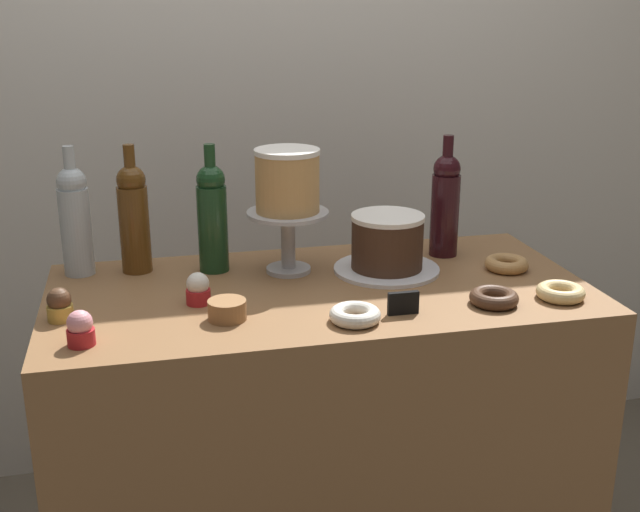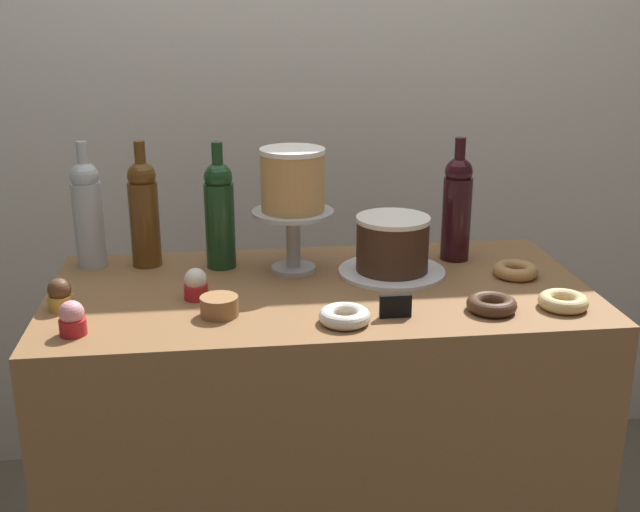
{
  "view_description": "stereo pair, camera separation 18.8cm",
  "coord_description": "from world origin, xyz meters",
  "px_view_note": "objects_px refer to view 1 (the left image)",
  "views": [
    {
      "loc": [
        -0.4,
        -1.74,
        1.62
      ],
      "look_at": [
        0.0,
        0.0,
        1.03
      ],
      "focal_mm": 44.42,
      "sensor_mm": 36.0,
      "label": 1
    },
    {
      "loc": [
        -0.22,
        -1.77,
        1.62
      ],
      "look_at": [
        0.0,
        0.0,
        1.03
      ],
      "focal_mm": 44.42,
      "sensor_mm": 36.0,
      "label": 2
    }
  ],
  "objects_px": {
    "wine_bottle_dark_red": "(445,203)",
    "cake_stand_pedestal": "(288,232)",
    "chocolate_round_cake": "(387,241)",
    "wine_bottle_amber": "(134,216)",
    "donut_sugar": "(355,315)",
    "price_sign_chalkboard": "(403,303)",
    "wine_bottle_green": "(212,216)",
    "donut_chocolate": "(494,298)",
    "cupcake_chocolate": "(60,305)",
    "wine_bottle_clear": "(75,219)",
    "cupcake_strawberry": "(80,329)",
    "donut_maple": "(507,264)",
    "cupcake_vanilla": "(198,289)",
    "cookie_stack": "(227,310)",
    "white_layer_cake": "(287,180)",
    "donut_glazed": "(561,292)"
  },
  "relations": [
    {
      "from": "wine_bottle_dark_red",
      "to": "wine_bottle_amber",
      "type": "bearing_deg",
      "value": 176.51
    },
    {
      "from": "wine_bottle_clear",
      "to": "cake_stand_pedestal",
      "type": "bearing_deg",
      "value": -11.46
    },
    {
      "from": "cupcake_strawberry",
      "to": "donut_sugar",
      "type": "distance_m",
      "value": 0.57
    },
    {
      "from": "donut_sugar",
      "to": "price_sign_chalkboard",
      "type": "bearing_deg",
      "value": 8.89
    },
    {
      "from": "donut_chocolate",
      "to": "cookie_stack",
      "type": "distance_m",
      "value": 0.6
    },
    {
      "from": "cupcake_strawberry",
      "to": "wine_bottle_dark_red",
      "type": "bearing_deg",
      "value": 22.79
    },
    {
      "from": "wine_bottle_green",
      "to": "donut_glazed",
      "type": "relative_size",
      "value": 2.91
    },
    {
      "from": "chocolate_round_cake",
      "to": "wine_bottle_dark_red",
      "type": "bearing_deg",
      "value": 26.85
    },
    {
      "from": "donut_sugar",
      "to": "wine_bottle_green",
      "type": "bearing_deg",
      "value": 122.49
    },
    {
      "from": "cupcake_chocolate",
      "to": "price_sign_chalkboard",
      "type": "bearing_deg",
      "value": -10.45
    },
    {
      "from": "wine_bottle_clear",
      "to": "donut_glazed",
      "type": "distance_m",
      "value": 1.19
    },
    {
      "from": "chocolate_round_cake",
      "to": "donut_glazed",
      "type": "relative_size",
      "value": 1.65
    },
    {
      "from": "cupcake_vanilla",
      "to": "donut_sugar",
      "type": "xyz_separation_m",
      "value": [
        0.32,
        -0.18,
        -0.02
      ]
    },
    {
      "from": "wine_bottle_amber",
      "to": "price_sign_chalkboard",
      "type": "distance_m",
      "value": 0.72
    },
    {
      "from": "chocolate_round_cake",
      "to": "cupcake_chocolate",
      "type": "relative_size",
      "value": 2.49
    },
    {
      "from": "chocolate_round_cake",
      "to": "donut_maple",
      "type": "xyz_separation_m",
      "value": [
        0.3,
        -0.06,
        -0.06
      ]
    },
    {
      "from": "wine_bottle_amber",
      "to": "cookie_stack",
      "type": "xyz_separation_m",
      "value": [
        0.19,
        -0.37,
        -0.12
      ]
    },
    {
      "from": "wine_bottle_clear",
      "to": "cupcake_strawberry",
      "type": "height_order",
      "value": "wine_bottle_clear"
    },
    {
      "from": "wine_bottle_clear",
      "to": "cupcake_strawberry",
      "type": "bearing_deg",
      "value": -86.62
    },
    {
      "from": "white_layer_cake",
      "to": "cupcake_vanilla",
      "type": "height_order",
      "value": "white_layer_cake"
    },
    {
      "from": "wine_bottle_green",
      "to": "donut_maple",
      "type": "relative_size",
      "value": 2.91
    },
    {
      "from": "cake_stand_pedestal",
      "to": "wine_bottle_green",
      "type": "bearing_deg",
      "value": 163.22
    },
    {
      "from": "wine_bottle_green",
      "to": "donut_chocolate",
      "type": "bearing_deg",
      "value": -32.66
    },
    {
      "from": "wine_bottle_amber",
      "to": "donut_maple",
      "type": "height_order",
      "value": "wine_bottle_amber"
    },
    {
      "from": "wine_bottle_amber",
      "to": "donut_maple",
      "type": "distance_m",
      "value": 0.95
    },
    {
      "from": "cake_stand_pedestal",
      "to": "white_layer_cake",
      "type": "height_order",
      "value": "white_layer_cake"
    },
    {
      "from": "cupcake_chocolate",
      "to": "donut_chocolate",
      "type": "relative_size",
      "value": 0.66
    },
    {
      "from": "cupcake_vanilla",
      "to": "donut_maple",
      "type": "height_order",
      "value": "cupcake_vanilla"
    },
    {
      "from": "wine_bottle_green",
      "to": "cookie_stack",
      "type": "distance_m",
      "value": 0.36
    },
    {
      "from": "wine_bottle_dark_red",
      "to": "cake_stand_pedestal",
      "type": "bearing_deg",
      "value": -174.23
    },
    {
      "from": "donut_sugar",
      "to": "donut_glazed",
      "type": "xyz_separation_m",
      "value": [
        0.5,
        0.03,
        0.0
      ]
    },
    {
      "from": "chocolate_round_cake",
      "to": "cupcake_chocolate",
      "type": "xyz_separation_m",
      "value": [
        -0.79,
        -0.15,
        -0.04
      ]
    },
    {
      "from": "chocolate_round_cake",
      "to": "white_layer_cake",
      "type": "bearing_deg",
      "value": 167.89
    },
    {
      "from": "donut_maple",
      "to": "cupcake_strawberry",
      "type": "bearing_deg",
      "value": -167.37
    },
    {
      "from": "cake_stand_pedestal",
      "to": "donut_sugar",
      "type": "bearing_deg",
      "value": -77.59
    },
    {
      "from": "white_layer_cake",
      "to": "wine_bottle_clear",
      "type": "relative_size",
      "value": 0.5
    },
    {
      "from": "white_layer_cake",
      "to": "donut_sugar",
      "type": "xyz_separation_m",
      "value": [
        0.08,
        -0.35,
        -0.22
      ]
    },
    {
      "from": "chocolate_round_cake",
      "to": "wine_bottle_amber",
      "type": "distance_m",
      "value": 0.64
    },
    {
      "from": "cake_stand_pedestal",
      "to": "wine_bottle_dark_red",
      "type": "height_order",
      "value": "wine_bottle_dark_red"
    },
    {
      "from": "wine_bottle_clear",
      "to": "wine_bottle_dark_red",
      "type": "bearing_deg",
      "value": -3.65
    },
    {
      "from": "cake_stand_pedestal",
      "to": "cookie_stack",
      "type": "distance_m",
      "value": 0.35
    },
    {
      "from": "cupcake_chocolate",
      "to": "cupcake_strawberry",
      "type": "bearing_deg",
      "value": -70.6
    },
    {
      "from": "wine_bottle_green",
      "to": "cookie_stack",
      "type": "xyz_separation_m",
      "value": [
        -0.01,
        -0.33,
        -0.12
      ]
    },
    {
      "from": "donut_chocolate",
      "to": "cookie_stack",
      "type": "xyz_separation_m",
      "value": [
        -0.6,
        0.05,
        0.01
      ]
    },
    {
      "from": "donut_chocolate",
      "to": "price_sign_chalkboard",
      "type": "relative_size",
      "value": 1.6
    },
    {
      "from": "wine_bottle_clear",
      "to": "price_sign_chalkboard",
      "type": "bearing_deg",
      "value": -31.85
    },
    {
      "from": "price_sign_chalkboard",
      "to": "wine_bottle_dark_red",
      "type": "bearing_deg",
      "value": 57.43
    },
    {
      "from": "wine_bottle_amber",
      "to": "cupcake_chocolate",
      "type": "distance_m",
      "value": 0.35
    },
    {
      "from": "cupcake_chocolate",
      "to": "donut_sugar",
      "type": "distance_m",
      "value": 0.64
    },
    {
      "from": "donut_sugar",
      "to": "donut_chocolate",
      "type": "relative_size",
      "value": 1.0
    }
  ]
}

